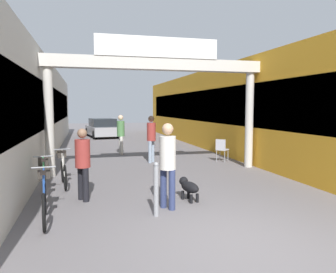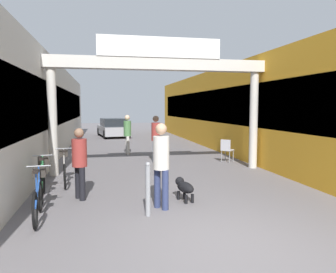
% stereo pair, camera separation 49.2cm
% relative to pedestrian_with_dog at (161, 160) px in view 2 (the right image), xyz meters
% --- Properties ---
extents(ground_plane, '(80.00, 80.00, 0.00)m').
position_rel_pedestrian_with_dog_xyz_m(ground_plane, '(0.64, -2.08, -1.04)').
color(ground_plane, slate).
extents(storefront_left, '(3.00, 26.00, 4.00)m').
position_rel_pedestrian_with_dog_xyz_m(storefront_left, '(-4.45, 8.92, 0.96)').
color(storefront_left, beige).
rests_on(storefront_left, ground_plane).
extents(storefront_right, '(3.00, 26.00, 4.00)m').
position_rel_pedestrian_with_dog_xyz_m(storefront_right, '(5.74, 8.92, 0.96)').
color(storefront_right, gold).
rests_on(storefront_right, ground_plane).
extents(arcade_sign_gateway, '(7.40, 0.47, 4.35)m').
position_rel_pedestrian_with_dog_xyz_m(arcade_sign_gateway, '(0.64, 3.94, 2.06)').
color(arcade_sign_gateway, beige).
rests_on(arcade_sign_gateway, ground_plane).
extents(pedestrian_with_dog, '(0.47, 0.47, 1.81)m').
position_rel_pedestrian_with_dog_xyz_m(pedestrian_with_dog, '(0.00, 0.00, 0.00)').
color(pedestrian_with_dog, navy).
rests_on(pedestrian_with_dog, ground_plane).
extents(pedestrian_companion, '(0.46, 0.46, 1.66)m').
position_rel_pedestrian_with_dog_xyz_m(pedestrian_companion, '(-1.72, 1.06, -0.10)').
color(pedestrian_companion, black).
rests_on(pedestrian_companion, ground_plane).
extents(pedestrian_carrying_crate, '(0.47, 0.47, 1.81)m').
position_rel_pedestrian_with_dog_xyz_m(pedestrian_carrying_crate, '(0.82, 5.79, 0.00)').
color(pedestrian_carrying_crate, '#8C9EB2').
rests_on(pedestrian_carrying_crate, ground_plane).
extents(pedestrian_elderly_walking, '(0.37, 0.39, 1.78)m').
position_rel_pedestrian_with_dog_xyz_m(pedestrian_elderly_walking, '(-0.09, 8.19, -0.02)').
color(pedestrian_elderly_walking, silver).
rests_on(pedestrian_elderly_walking, ground_plane).
extents(dog_on_leash, '(0.41, 0.72, 0.51)m').
position_rel_pedestrian_with_dog_xyz_m(dog_on_leash, '(0.62, 0.49, -0.73)').
color(dog_on_leash, black).
rests_on(dog_on_leash, ground_plane).
extents(bicycle_blue_nearest, '(0.46, 1.69, 0.98)m').
position_rel_pedestrian_with_dog_xyz_m(bicycle_blue_nearest, '(-2.43, -0.10, -0.61)').
color(bicycle_blue_nearest, black).
rests_on(bicycle_blue_nearest, ground_plane).
extents(bicycle_green_second, '(0.46, 1.68, 0.98)m').
position_rel_pedestrian_with_dog_xyz_m(bicycle_green_second, '(-2.61, 1.42, -0.61)').
color(bicycle_green_second, black).
rests_on(bicycle_green_second, ground_plane).
extents(bicycle_silver_third, '(0.46, 1.68, 0.98)m').
position_rel_pedestrian_with_dog_xyz_m(bicycle_silver_third, '(-2.26, 2.72, -0.61)').
color(bicycle_silver_third, black).
rests_on(bicycle_silver_third, ground_plane).
extents(bollard_post_metal, '(0.10, 0.10, 1.08)m').
position_rel_pedestrian_with_dog_xyz_m(bollard_post_metal, '(-0.34, -0.41, -0.50)').
color(bollard_post_metal, gray).
rests_on(bollard_post_metal, ground_plane).
extents(cafe_chair_aluminium_nearer, '(0.57, 0.57, 0.89)m').
position_rel_pedestrian_with_dog_xyz_m(cafe_chair_aluminium_nearer, '(3.52, 5.26, -0.50)').
color(cafe_chair_aluminium_nearer, gray).
rests_on(cafe_chair_aluminium_nearer, ground_plane).
extents(parked_car_silver, '(2.31, 4.21, 1.33)m').
position_rel_pedestrian_with_dog_xyz_m(parked_car_silver, '(-0.45, 17.15, -0.40)').
color(parked_car_silver, '#99999E').
rests_on(parked_car_silver, ground_plane).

